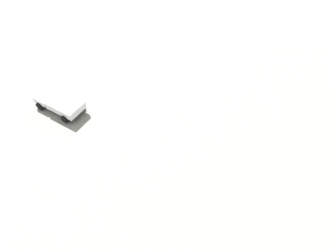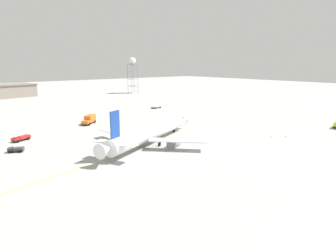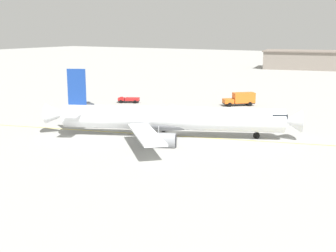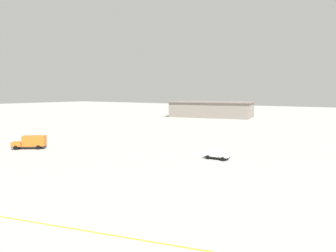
{
  "view_description": "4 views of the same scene",
  "coord_description": "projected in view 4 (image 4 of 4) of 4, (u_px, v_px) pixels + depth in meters",
  "views": [
    {
      "loc": [
        -58.22,
        22.34,
        20.11
      ],
      "look_at": [
        -46.97,
        29.41,
        4.76
      ],
      "focal_mm": 31.25,
      "sensor_mm": 36.0,
      "label": 1
    },
    {
      "loc": [
        67.36,
        -45.07,
        21.65
      ],
      "look_at": [
        6.77,
        4.67,
        4.96
      ],
      "focal_mm": 31.79,
      "sensor_mm": 36.0,
      "label": 2
    },
    {
      "loc": [
        67.6,
        39.37,
        17.94
      ],
      "look_at": [
        6.79,
        3.05,
        2.61
      ],
      "focal_mm": 48.02,
      "sensor_mm": 36.0,
      "label": 3
    },
    {
      "loc": [
        9.81,
        69.35,
        13.39
      ],
      "look_at": [
        -46.97,
        29.41,
        5.97
      ],
      "focal_mm": 33.96,
      "sensor_mm": 36.0,
      "label": 4
    }
  ],
  "objects": [
    {
      "name": "terminal_shed",
      "position": [
        211.0,
        109.0,
        170.8
      ],
      "size": [
        28.0,
        46.38,
        8.35
      ],
      "rotation": [
        0.0,
        0.0,
        4.91
      ],
      "color": "gray",
      "rests_on": "ground_plane"
    },
    {
      "name": "pushback_tug_truck",
      "position": [
        217.0,
        155.0,
        63.64
      ],
      "size": [
        2.42,
        4.84,
        1.3
      ],
      "rotation": [
        0.0,
        0.0,
        1.59
      ],
      "color": "#232326",
      "rests_on": "ground_plane"
    },
    {
      "name": "catering_truck_truck",
      "position": [
        31.0,
        142.0,
        75.26
      ],
      "size": [
        6.83,
        7.26,
        3.1
      ],
      "rotation": [
        0.0,
        0.0,
        5.44
      ],
      "color": "#232326",
      "rests_on": "ground_plane"
    }
  ]
}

